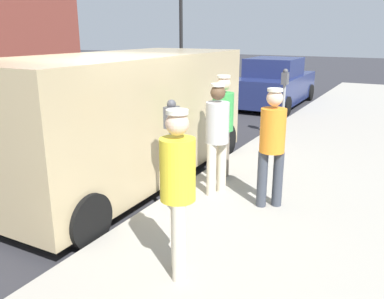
% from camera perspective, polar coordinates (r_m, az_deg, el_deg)
% --- Properties ---
extents(ground_plane, '(80.00, 80.00, 0.00)m').
position_cam_1_polar(ground_plane, '(6.55, -11.66, -6.27)').
color(ground_plane, '#2D2D33').
extents(sidewalk_slab, '(5.00, 32.00, 0.15)m').
position_cam_1_polar(sidewalk_slab, '(5.17, 20.25, -12.53)').
color(sidewalk_slab, '#9E998E').
rests_on(sidewalk_slab, ground).
extents(parking_meter_near, '(0.14, 0.18, 1.52)m').
position_cam_1_polar(parking_meter_near, '(5.21, -2.89, 1.83)').
color(parking_meter_near, gray).
rests_on(parking_meter_near, sidewalk_slab).
extents(parking_meter_far, '(0.14, 0.18, 1.52)m').
position_cam_1_polar(parking_meter_far, '(9.83, 13.06, 8.35)').
color(parking_meter_far, gray).
rests_on(parking_meter_far, sidewalk_slab).
extents(pedestrian_in_gray, '(0.34, 0.35, 1.65)m').
position_cam_1_polar(pedestrian_in_gray, '(5.81, 3.62, 2.45)').
color(pedestrian_in_gray, beige).
rests_on(pedestrian_in_gray, sidewalk_slab).
extents(pedestrian_in_green, '(0.34, 0.36, 1.70)m').
position_cam_1_polar(pedestrian_in_green, '(6.45, 4.42, 4.12)').
color(pedestrian_in_green, '#726656').
rests_on(pedestrian_in_green, sidewalk_slab).
extents(pedestrian_in_yellow, '(0.34, 0.34, 1.68)m').
position_cam_1_polar(pedestrian_in_yellow, '(3.79, -2.04, -5.00)').
color(pedestrian_in_yellow, beige).
rests_on(pedestrian_in_yellow, sidewalk_slab).
extents(pedestrian_in_orange, '(0.34, 0.34, 1.64)m').
position_cam_1_polar(pedestrian_in_orange, '(5.46, 11.39, 1.19)').
color(pedestrian_in_orange, '#383D47').
rests_on(pedestrian_in_orange, sidewalk_slab).
extents(parked_van, '(2.19, 5.23, 2.15)m').
position_cam_1_polar(parked_van, '(6.81, -9.48, 4.89)').
color(parked_van, tan).
rests_on(parked_van, ground).
extents(parked_sedan_ahead, '(2.00, 4.43, 1.65)m').
position_cam_1_polar(parked_sedan_ahead, '(14.39, 11.72, 9.14)').
color(parked_sedan_ahead, navy).
rests_on(parked_sedan_ahead, ground).
extents(traffic_light_corner, '(2.48, 0.42, 5.20)m').
position_cam_1_polar(traffic_light_corner, '(19.56, -3.87, 19.40)').
color(traffic_light_corner, black).
rests_on(traffic_light_corner, ground).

